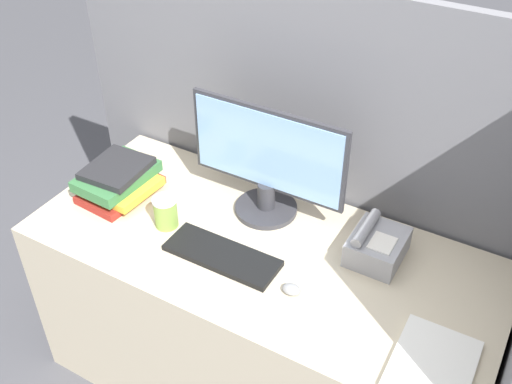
% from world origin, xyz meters
% --- Properties ---
extents(cubicle_panel_rear, '(2.03, 0.04, 1.54)m').
position_xyz_m(cubicle_panel_rear, '(0.00, 0.76, 0.77)').
color(cubicle_panel_rear, slate).
rests_on(cubicle_panel_rear, ground_plane).
extents(desk, '(1.63, 0.72, 0.76)m').
position_xyz_m(desk, '(0.00, 0.36, 0.38)').
color(desk, beige).
rests_on(desk, ground_plane).
extents(monitor, '(0.59, 0.23, 0.42)m').
position_xyz_m(monitor, '(-0.08, 0.55, 0.96)').
color(monitor, '#333338').
rests_on(monitor, desk).
extents(keyboard, '(0.39, 0.14, 0.02)m').
position_xyz_m(keyboard, '(-0.09, 0.25, 0.77)').
color(keyboard, black).
rests_on(keyboard, desk).
extents(mouse, '(0.06, 0.05, 0.03)m').
position_xyz_m(mouse, '(0.19, 0.23, 0.77)').
color(mouse, gray).
rests_on(mouse, desk).
extents(coffee_cup, '(0.09, 0.09, 0.12)m').
position_xyz_m(coffee_cup, '(-0.35, 0.30, 0.82)').
color(coffee_cup, '#8CB247').
rests_on(coffee_cup, desk).
extents(book_stack, '(0.25, 0.31, 0.13)m').
position_xyz_m(book_stack, '(-0.61, 0.36, 0.82)').
color(book_stack, maroon).
rests_on(book_stack, desk).
extents(desk_telephone, '(0.17, 0.20, 0.13)m').
position_xyz_m(desk_telephone, '(0.35, 0.51, 0.81)').
color(desk_telephone, '#99999E').
rests_on(desk_telephone, desk).
extents(paper_pile, '(0.22, 0.28, 0.02)m').
position_xyz_m(paper_pile, '(0.65, 0.18, 0.77)').
color(paper_pile, white).
rests_on(paper_pile, desk).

